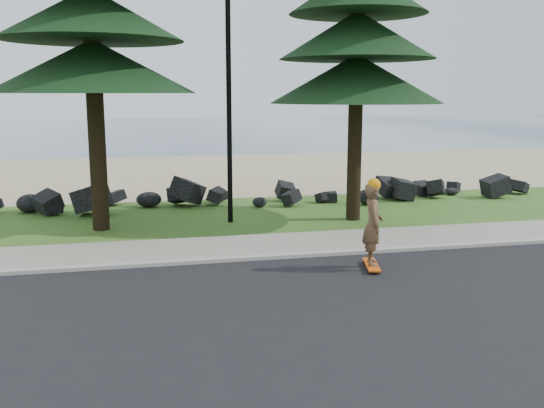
% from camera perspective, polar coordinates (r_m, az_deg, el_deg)
% --- Properties ---
extents(ground, '(160.00, 160.00, 0.00)m').
position_cam_1_polar(ground, '(14.03, -1.95, -4.34)').
color(ground, '#305D1D').
rests_on(ground, ground).
extents(road, '(160.00, 7.00, 0.02)m').
position_cam_1_polar(road, '(9.85, 3.00, -10.75)').
color(road, black).
rests_on(road, ground).
extents(kerb, '(160.00, 0.20, 0.10)m').
position_cam_1_polar(kerb, '(13.16, -1.22, -5.10)').
color(kerb, '#ADA49B').
rests_on(kerb, ground).
extents(sidewalk, '(160.00, 2.00, 0.08)m').
position_cam_1_polar(sidewalk, '(14.21, -2.10, -3.99)').
color(sidewalk, gray).
rests_on(sidewalk, ground).
extents(beach_sand, '(160.00, 15.00, 0.01)m').
position_cam_1_polar(beach_sand, '(28.18, -7.42, 2.99)').
color(beach_sand, tan).
rests_on(beach_sand, ground).
extents(ocean, '(160.00, 58.00, 0.01)m').
position_cam_1_polar(ocean, '(64.49, -10.43, 6.97)').
color(ocean, '#3C5774').
rests_on(ocean, ground).
extents(seawall_boulders, '(60.00, 2.40, 1.10)m').
position_cam_1_polar(seawall_boulders, '(19.43, -5.01, -0.25)').
color(seawall_boulders, black).
rests_on(seawall_boulders, ground).
extents(lamp_post, '(0.25, 0.14, 8.14)m').
position_cam_1_polar(lamp_post, '(16.74, -4.11, 12.29)').
color(lamp_post, black).
rests_on(lamp_post, ground).
extents(skateboarder, '(0.53, 1.03, 1.87)m').
position_cam_1_polar(skateboarder, '(12.45, 9.47, -1.91)').
color(skateboarder, '#EB540D').
rests_on(skateboarder, ground).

